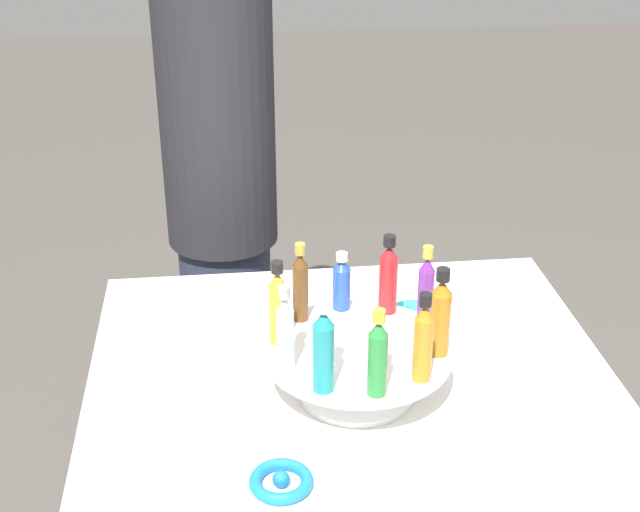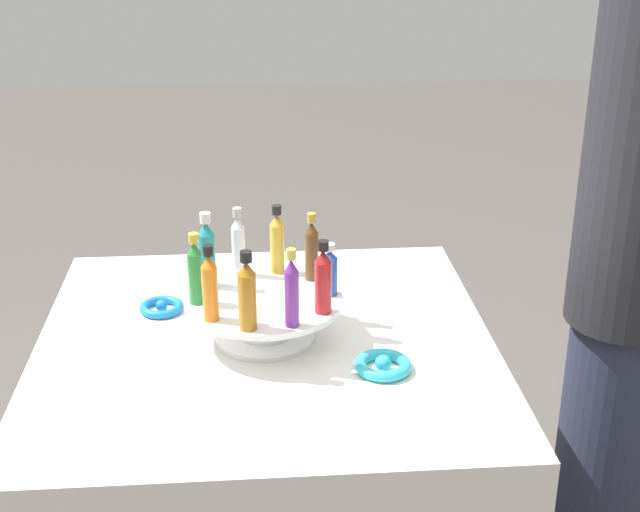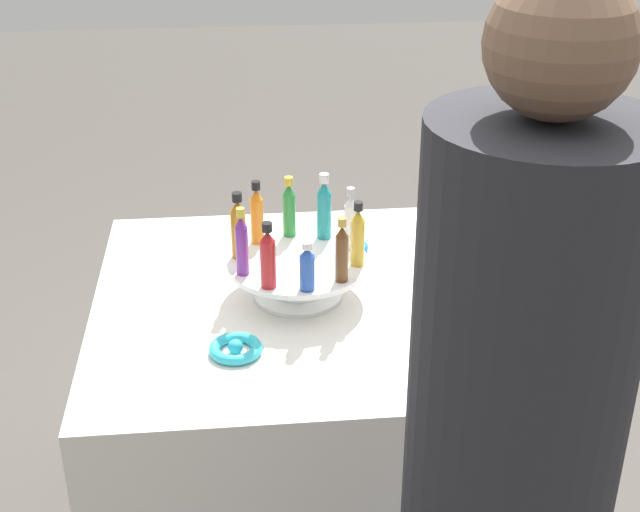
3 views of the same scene
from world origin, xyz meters
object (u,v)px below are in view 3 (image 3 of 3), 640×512
Objects in this scene: bottle_teal at (324,209)px; ribbon_bow_blue at (349,247)px; bottle_red at (268,258)px; bottle_orange at (257,215)px; bottle_gold at (358,236)px; bottle_brown at (342,252)px; bottle_blue at (307,268)px; bottle_amber at (238,228)px; display_stand at (298,273)px; ribbon_bow_teal at (236,348)px; bottle_clear at (350,221)px; bottle_green at (289,209)px; bottle_purple at (242,244)px.

ribbon_bow_blue is at bearing -34.67° from bottle_teal.
bottle_red is 0.97× the size of bottle_orange.
bottle_gold is at bearing 176.28° from ribbon_bow_blue.
bottle_gold is (0.07, -0.04, 0.00)m from bottle_brown.
bottle_amber is at bearing 40.05° from bottle_blue.
ribbon_bow_teal is (-0.21, 0.14, -0.04)m from display_stand.
bottle_teal reaches higher than bottle_red.
bottle_red is at bearing 130.05° from bottle_clear.
bottle_gold is at bearing -157.95° from bottle_teal.
bottle_amber is 0.21m from bottle_blue.
bottle_orange is at bearing 112.05° from bottle_green.
bottle_red is at bearing 147.15° from ribbon_bow_blue.
bottle_red is 0.08m from bottle_blue.
bottle_green is at bearing 4.05° from bottle_blue.
bottle_brown is 0.24m from bottle_green.
bottle_amber reaches higher than bottle_green.
bottle_teal is at bearing -85.95° from bottle_orange.
bottle_blue is 0.69× the size of bottle_teal.
bottle_gold is at bearing -49.95° from bottle_blue.
bottle_amber is at bearing -3.72° from ribbon_bow_teal.
bottle_green is at bearing -13.95° from bottle_red.
ribbon_bow_teal reaches higher than ribbon_bow_blue.
bottle_orange is 1.59× the size of ribbon_bow_blue.
display_stand is 0.16m from bottle_clear.
bottle_amber reaches higher than bottle_gold.
display_stand is at bearing -139.95° from bottle_orange.
bottle_brown is at bearing -67.95° from bottle_blue.
bottle_brown is at bearing -139.95° from bottle_orange.
bottle_clear is 0.94× the size of bottle_teal.
bottle_red is at bearing -157.95° from bottle_amber.
bottle_amber is 1.02× the size of bottle_orange.
bottle_teal is 1.45× the size of ribbon_bow_teal.
ribbon_bow_teal is (-0.31, 0.06, -0.14)m from bottle_orange.
bottle_teal reaches higher than bottle_clear.
bottle_red is 0.19m from ribbon_bow_teal.
bottle_amber reaches higher than bottle_clear.
bottle_red is 1.01× the size of bottle_green.
bottle_amber is 0.08m from bottle_purple.
bottle_orange is at bearing 117.39° from ribbon_bow_blue.
display_stand is at bearing 76.05° from bottle_gold.
bottle_red is 0.15m from bottle_brown.
display_stand is 3.33× the size of ribbon_bow_blue.
bottle_amber is 1.05× the size of bottle_red.
bottle_gold is 0.99× the size of bottle_orange.
bottle_amber reaches higher than bottle_red.
display_stand is 2.00× the size of bottle_teal.
bottle_teal is at bearing 40.05° from bottle_clear.
bottle_purple is at bearing -7.41° from ribbon_bow_teal.
bottle_teal reaches higher than bottle_blue.
display_stand is at bearing -103.95° from bottle_amber.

